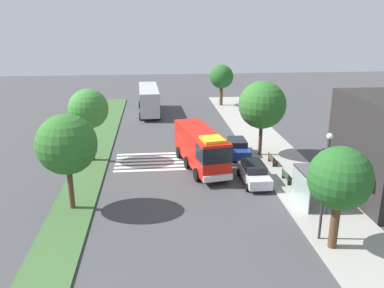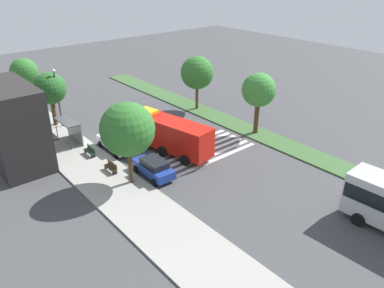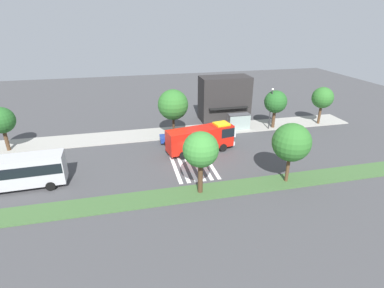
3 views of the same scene
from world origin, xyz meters
The scene contains 17 objects.
ground_plane centered at (0.00, 0.00, 0.00)m, with size 120.00×120.00×0.00m, color #424244.
sidewalk centered at (0.00, 9.37, 0.07)m, with size 60.00×5.06×0.14m, color #9E9B93.
median_strip centered at (0.00, -8.34, 0.07)m, with size 60.00×3.00×0.14m, color #3D6033.
crosswalk centered at (0.10, 0.00, 0.01)m, with size 4.95×12.32×0.01m.
fire_truck centered at (2.38, 1.72, 2.02)m, with size 9.72×4.20×3.72m.
parked_car_west centered at (-0.76, 5.64, 0.86)m, with size 4.55×2.11×1.65m.
parked_car_mid centered at (5.95, 5.64, 0.86)m, with size 4.78×2.06×1.65m.
bus_stop_shelter centered at (10.35, 8.29, 1.89)m, with size 3.50×1.40×2.46m.
bench_near_shelter centered at (6.35, 8.29, 0.59)m, with size 1.60×0.50×0.90m.
bench_west_of_shelter centered at (2.17, 8.29, 0.59)m, with size 1.60×0.50×0.90m.
street_lamp centered at (15.18, 7.44, 4.07)m, with size 0.36×0.36×6.72m.
storefront_building centered at (9.63, 14.05, 3.82)m, with size 8.61×5.11×7.65m.
sidewalk_tree_west centered at (-0.57, 7.84, 5.09)m, with size 4.53×4.53×7.23m.
sidewalk_tree_center centered at (16.15, 7.84, 4.46)m, with size 3.62×3.62×6.18m.
sidewalk_tree_east centered at (24.70, 7.84, 4.62)m, with size 3.50×3.50×6.28m.
median_tree_far_west centered at (-0.55, -8.34, 5.02)m, with size 3.65×3.65×6.76m.
median_tree_west centered at (9.47, -8.34, 4.85)m, with size 4.14×4.14×6.80m.
Camera 2 is at (-24.96, 21.61, 17.26)m, focal length 34.74 mm.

